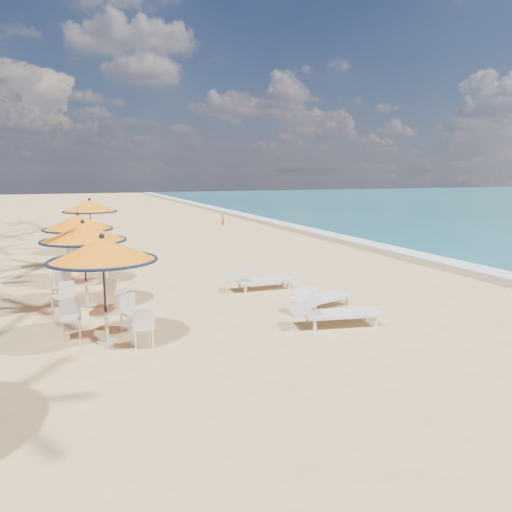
{
  "coord_description": "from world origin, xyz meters",
  "views": [
    {
      "loc": [
        -6.01,
        -10.83,
        3.81
      ],
      "look_at": [
        -0.34,
        3.34,
        1.2
      ],
      "focal_mm": 35.0,
      "sensor_mm": 36.0,
      "label": 1
    }
  ],
  "objects": [
    {
      "name": "lounger_near",
      "position": [
        0.19,
        -0.45,
        0.37
      ],
      "size": [
        2.3,
        1.09,
        0.79
      ],
      "rotation": [
        0.0,
        0.0,
        -0.19
      ],
      "color": "silver",
      "rests_on": "ground"
    },
    {
      "name": "station_4",
      "position": [
        -4.49,
        13.59,
        1.89
      ],
      "size": [
        2.47,
        2.6,
        2.58
      ],
      "color": "black",
      "rests_on": "ground"
    },
    {
      "name": "person",
      "position": [
        4.79,
        22.39,
        0.47
      ],
      "size": [
        0.29,
        0.38,
        0.95
      ],
      "primitive_type": "imported",
      "rotation": [
        0.0,
        0.0,
        1.77
      ],
      "color": "#896445",
      "rests_on": "ground"
    },
    {
      "name": "station_1",
      "position": [
        -5.39,
        3.82,
        1.81
      ],
      "size": [
        2.37,
        2.37,
        2.48
      ],
      "color": "black",
      "rests_on": "ground"
    },
    {
      "name": "station_2",
      "position": [
        -5.38,
        7.05,
        1.86
      ],
      "size": [
        2.34,
        2.34,
        2.44
      ],
      "color": "black",
      "rests_on": "ground"
    },
    {
      "name": "lounger_mid",
      "position": [
        0.67,
        1.04,
        0.33
      ],
      "size": [
        2.09,
        1.28,
        0.72
      ],
      "rotation": [
        0.0,
        0.0,
        0.35
      ],
      "color": "silver",
      "rests_on": "ground"
    },
    {
      "name": "foam_strip",
      "position": [
        9.3,
        10.0,
        0.0
      ],
      "size": [
        1.2,
        140.0,
        0.04
      ],
      "primitive_type": "cube",
      "color": "white",
      "rests_on": "ground"
    },
    {
      "name": "station_3",
      "position": [
        -5.28,
        10.09,
        1.63
      ],
      "size": [
        2.05,
        2.05,
        2.14
      ],
      "color": "black",
      "rests_on": "ground"
    },
    {
      "name": "lounger_far",
      "position": [
        -0.08,
        3.81,
        0.36
      ],
      "size": [
        2.18,
        0.72,
        0.78
      ],
      "rotation": [
        0.0,
        0.0,
        -0.02
      ],
      "color": "silver",
      "rests_on": "ground"
    },
    {
      "name": "ground",
      "position": [
        0.0,
        0.0,
        0.0
      ],
      "size": [
        160.0,
        160.0,
        0.0
      ],
      "primitive_type": "plane",
      "color": "tan",
      "rests_on": "ground"
    },
    {
      "name": "wetsand_band",
      "position": [
        8.4,
        10.0,
        0.0
      ],
      "size": [
        1.4,
        140.0,
        0.02
      ],
      "primitive_type": "cube",
      "color": "olive",
      "rests_on": "ground"
    },
    {
      "name": "station_0",
      "position": [
        -5.1,
        0.4,
        1.81
      ],
      "size": [
        2.38,
        2.38,
        2.48
      ],
      "color": "black",
      "rests_on": "ground"
    }
  ]
}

